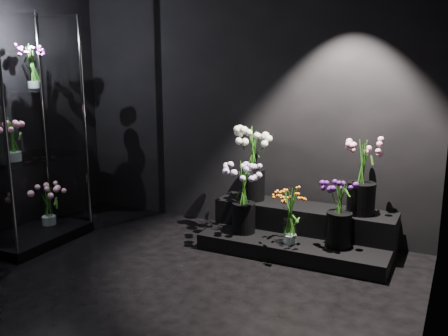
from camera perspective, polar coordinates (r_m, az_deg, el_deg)
The scene contains 13 objects.
floor at distance 3.98m, azimuth -10.06°, elevation -14.98°, with size 4.00×4.00×0.00m, color black.
wall_back at distance 5.29m, azimuth 2.26°, elevation 7.94°, with size 4.00×4.00×0.00m, color black.
wall_right at distance 2.86m, azimuth 23.20°, elevation 2.88°, with size 4.00×4.00×0.00m, color black.
display_riser at distance 4.96m, azimuth 8.70°, elevation -7.18°, with size 1.77×0.79×0.39m.
display_case at distance 5.19m, azimuth -21.55°, elevation 3.83°, with size 0.61×1.02×2.23m.
bouquet_orange_bells at distance 4.61m, azimuth 7.61°, elevation -5.30°, with size 0.33×0.33×0.53m.
bouquet_lilac at distance 4.82m, azimuth 2.29°, elevation -2.90°, with size 0.41×0.41×0.69m.
bouquet_purple at distance 4.58m, azimuth 13.09°, elevation -4.58°, with size 0.37×0.37×0.63m.
bouquet_cream_roses at distance 5.05m, azimuth 3.36°, elevation 1.14°, with size 0.42×0.42×0.75m.
bouquet_pink_roses at distance 4.76m, azimuth 15.56°, elevation -0.65°, with size 0.43×0.43×0.70m.
bouquet_case_pink at distance 5.05m, azimuth -23.04°, elevation 3.16°, with size 0.30×0.30×0.41m.
bouquet_case_magenta at distance 5.23m, azimuth -21.06°, elevation 10.81°, with size 0.21×0.21×0.41m.
bouquet_case_base_pink at distance 5.52m, azimuth -19.52°, elevation -3.73°, with size 0.35×0.35×0.45m.
Camera 1 is at (2.13, -2.82, 1.84)m, focal length 40.00 mm.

